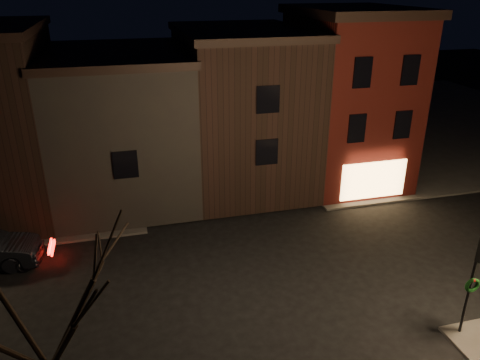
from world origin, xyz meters
TOP-DOWN VIEW (x-y plane):
  - ground at (0.00, 0.00)m, footprint 120.00×120.00m
  - sidewalk_far_right at (20.00, 20.00)m, footprint 30.00×30.00m
  - corner_building at (8.00, 9.47)m, footprint 6.50×8.50m
  - row_building_a at (1.50, 10.50)m, footprint 7.30×10.30m
  - row_building_b at (-5.75, 10.50)m, footprint 7.80×10.30m
  - traffic_signal at (5.60, -5.51)m, footprint 0.58×0.38m
  - bare_tree_left at (-8.00, -7.00)m, footprint 5.60×5.60m

SIDE VIEW (x-z plane):
  - ground at x=0.00m, z-range 0.00..0.00m
  - sidewalk_far_right at x=20.00m, z-range 0.00..0.12m
  - traffic_signal at x=5.60m, z-range 0.78..4.83m
  - row_building_b at x=-5.75m, z-range 0.13..8.53m
  - row_building_a at x=1.50m, z-range 0.13..9.53m
  - corner_building at x=8.00m, z-range 0.15..10.65m
  - bare_tree_left at x=-8.00m, z-range 1.68..9.18m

